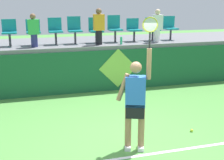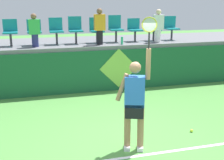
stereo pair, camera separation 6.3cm
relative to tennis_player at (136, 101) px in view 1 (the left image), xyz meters
name	(u,v)px [view 1 (the left image)]	position (x,y,z in m)	size (l,w,h in m)	color
ground_plane	(129,141)	(0.01, 0.36, -1.01)	(40.00, 40.00, 0.00)	#519342
court_back_wall	(92,71)	(0.01, 4.06, -0.34)	(13.68, 0.20, 1.34)	#195633
spectator_platform	(83,43)	(0.01, 5.37, 0.39)	(13.68, 2.73, 0.12)	slate
court_baseline_stripe	(140,156)	(0.01, -0.29, -1.01)	(12.31, 0.08, 0.01)	white
tennis_player	(136,101)	(0.00, 0.00, 0.00)	(0.72, 0.38, 2.61)	white
tennis_ball	(192,130)	(1.52, 0.41, -0.98)	(0.07, 0.07, 0.07)	#D1E533
water_bottle	(121,41)	(1.06, 4.25, 0.57)	(0.07, 0.07, 0.25)	#26B272
stadium_chair_1	(9,31)	(-2.42, 4.90, 0.92)	(0.44, 0.42, 0.83)	#38383D
stadium_chair_2	(33,30)	(-1.69, 4.89, 0.92)	(0.44, 0.42, 0.81)	#38383D
stadium_chair_3	(55,29)	(-0.99, 4.90, 0.93)	(0.44, 0.42, 0.85)	#38383D
stadium_chair_4	(75,28)	(-0.36, 4.90, 0.94)	(0.44, 0.42, 0.88)	#38383D
stadium_chair_5	(96,29)	(0.36, 4.90, 0.91)	(0.44, 0.42, 0.84)	#38383D
stadium_chair_6	(115,27)	(1.02, 4.90, 0.95)	(0.44, 0.42, 0.90)	#38383D
stadium_chair_7	(134,28)	(1.71, 4.90, 0.89)	(0.44, 0.42, 0.78)	#38383D
stadium_chair_8	(152,28)	(2.40, 4.90, 0.89)	(0.44, 0.42, 0.80)	#38383D
stadium_chair_9	(170,26)	(3.11, 4.90, 0.92)	(0.44, 0.42, 0.84)	#38383D
spectator_0	(34,30)	(-1.69, 4.49, 0.97)	(0.34, 0.20, 1.02)	navy
spectator_1	(157,25)	(2.40, 4.46, 1.02)	(0.34, 0.20, 1.11)	white
spectator_2	(99,26)	(0.36, 4.43, 1.05)	(0.34, 0.20, 1.16)	black
wall_signage_mount	(118,90)	(0.86, 3.95, -1.01)	(1.27, 0.01, 1.37)	#195633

